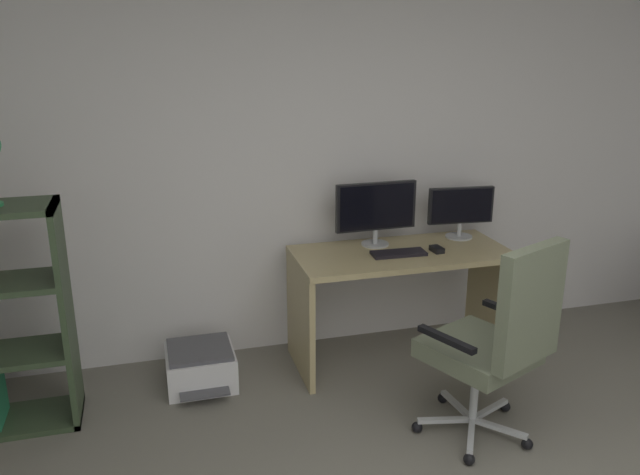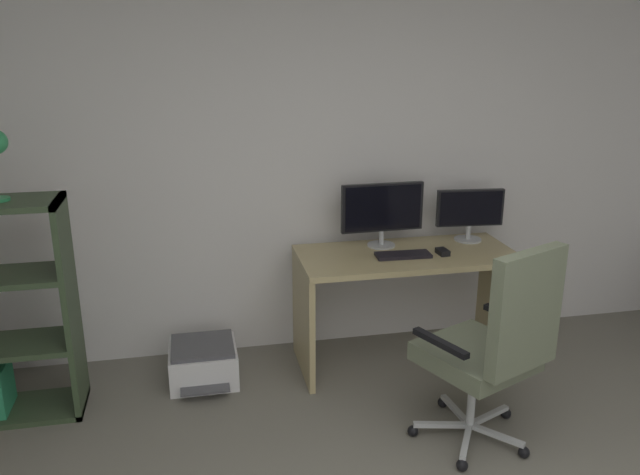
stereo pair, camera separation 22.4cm
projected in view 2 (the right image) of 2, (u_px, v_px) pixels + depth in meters
name	position (u px, v px, depth m)	size (l,w,h in m)	color
wall_back	(319.00, 159.00, 4.19)	(5.54, 0.10, 2.57)	silver
desk	(406.00, 283.00, 4.09)	(1.37, 0.62, 0.75)	tan
monitor_main	(382.00, 210.00, 4.09)	(0.54, 0.18, 0.42)	#B2B5B7
monitor_secondary	(470.00, 211.00, 4.22)	(0.45, 0.18, 0.35)	#B2B5B7
keyboard	(403.00, 255.00, 3.96)	(0.34, 0.13, 0.02)	black
computer_mouse	(443.00, 252.00, 4.00)	(0.06, 0.10, 0.03)	black
office_chair	(494.00, 343.00, 3.17)	(0.66, 0.70, 1.13)	#B7BABC
printer	(203.00, 362.00, 3.97)	(0.41, 0.49, 0.24)	silver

